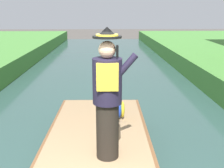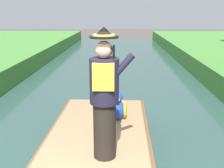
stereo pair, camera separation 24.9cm
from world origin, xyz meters
name	(u,v)px [view 2 (the right image)]	position (x,y,z in m)	size (l,w,h in m)	color
boat	(97,152)	(0.00, 1.63, 0.40)	(1.87, 4.23, 0.61)	brown
person_pirate	(105,96)	(0.17, 0.97, 1.64)	(0.61, 0.42, 1.85)	black
parrot_plush	(117,108)	(0.33, 2.37, 0.95)	(0.36, 0.35, 0.57)	blue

